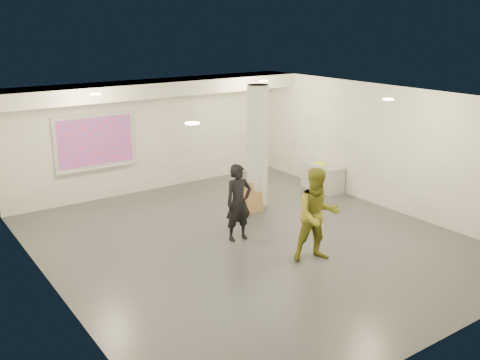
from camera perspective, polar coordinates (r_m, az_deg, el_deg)
floor at (r=11.30m, az=1.17°, el=-6.57°), size 8.00×9.00×0.01m
ceiling at (r=10.48m, az=1.27°, el=8.68°), size 8.00×9.00×0.01m
wall_back at (r=14.56m, az=-9.32°, el=4.74°), size 8.00×0.01×3.00m
wall_front at (r=7.83m, az=21.15°, el=-6.69°), size 8.00×0.01×3.00m
wall_left at (r=9.13m, az=-19.54°, el=-3.21°), size 0.01×9.00×3.00m
wall_right at (r=13.47m, az=15.12°, el=3.42°), size 0.01×9.00×3.00m
soffit_band at (r=13.86m, az=-8.56°, el=9.71°), size 8.00×1.10×0.36m
downlight_nw at (r=11.66m, az=-15.13°, el=8.83°), size 0.22×0.22×0.02m
downlight_ne at (r=13.78m, az=2.54°, el=10.51°), size 0.22×0.22×0.02m
downlight_sw at (r=8.06m, az=-5.12°, el=6.05°), size 0.22×0.22×0.02m
downlight_se at (r=10.90m, az=15.55°, el=8.29°), size 0.22×0.22×0.02m
column at (r=13.06m, az=1.88°, el=3.58°), size 0.52×0.52×3.00m
projection_screen at (r=13.92m, az=-15.17°, el=3.94°), size 2.10×0.13×1.42m
credenza at (r=14.74m, az=8.79°, el=0.32°), size 0.56×1.24×0.71m
papers_stack at (r=14.65m, az=8.59°, el=1.72°), size 0.31×0.36×0.02m
postit_pad at (r=14.65m, az=8.65°, el=1.74°), size 0.29×0.36×0.03m
cardboard_back at (r=13.13m, az=1.36°, el=-1.68°), size 0.61×0.25×0.65m
cardboard_front at (r=12.86m, az=1.61°, el=-2.44°), size 0.45×0.12×0.49m
woman at (r=11.12m, az=-0.16°, el=-2.43°), size 0.63×0.44×1.64m
man at (r=10.26m, az=8.27°, el=-3.71°), size 1.08×0.97×1.83m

